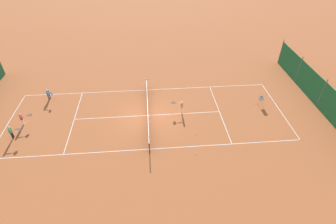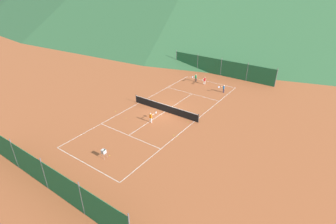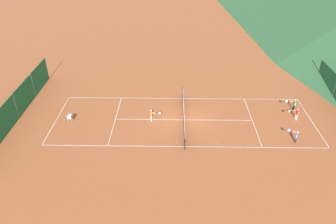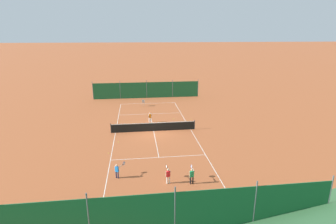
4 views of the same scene
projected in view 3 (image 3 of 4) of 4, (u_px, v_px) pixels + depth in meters
The scene contains 17 objects.
ground_plane at pixel (184, 120), 30.57m from camera, with size 600.00×600.00×0.00m, color #A8542D.
court_line_markings at pixel (184, 120), 30.57m from camera, with size 8.25×23.85×0.01m.
tennis_net at pixel (184, 115), 30.31m from camera, with size 9.18×0.08×1.06m.
windscreen_fence_near at pixel (16, 106), 30.12m from camera, with size 17.28×0.08×2.90m.
player_near_service at pixel (296, 136), 27.27m from camera, with size 0.76×0.79×1.10m.
player_far_service at pixel (297, 113), 30.30m from camera, with size 0.38×1.01×1.15m.
player_far_baseline at pixel (294, 104), 31.70m from camera, with size 0.40×1.00×1.18m.
player_near_baseline at pixel (152, 114), 30.06m from camera, with size 0.41×1.00×1.20m.
tennis_ball_alley_right at pixel (139, 147), 27.00m from camera, with size 0.07×0.07×0.07m, color #CCE033.
tennis_ball_service_box at pixel (140, 144), 27.36m from camera, with size 0.07×0.07×0.07m, color #CCE033.
tennis_ball_by_net_right at pixel (217, 143), 27.42m from camera, with size 0.07×0.07×0.07m, color #CCE033.
tennis_ball_mid_court at pixel (150, 94), 34.78m from camera, with size 0.07×0.07×0.07m, color #CCE033.
tennis_ball_by_net_left at pixel (177, 143), 27.47m from camera, with size 0.07×0.07×0.07m, color #CCE033.
tennis_ball_alley_left at pixel (247, 149), 26.74m from camera, with size 0.07×0.07×0.07m, color #CCE033.
tennis_ball_far_corner at pixel (145, 104), 32.98m from camera, with size 0.07×0.07×0.07m, color #CCE033.
tennis_ball_near_corner at pixel (76, 124), 29.94m from camera, with size 0.07×0.07×0.07m, color #CCE033.
ball_hopper at pixel (70, 117), 29.74m from camera, with size 0.36×0.36×0.89m.
Camera 3 is at (25.73, -1.01, 16.57)m, focal length 35.00 mm.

